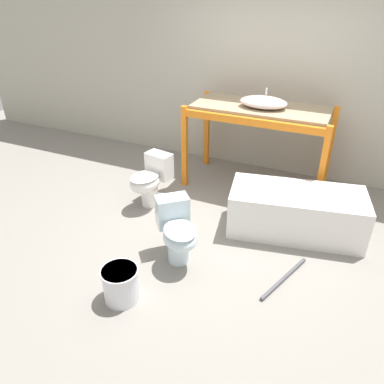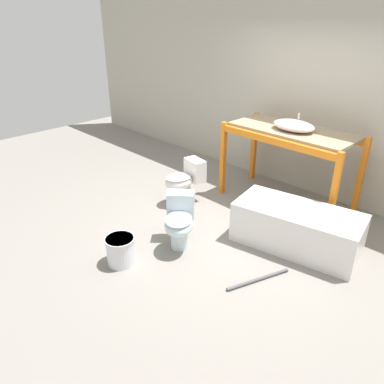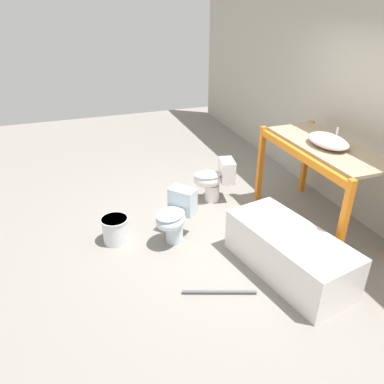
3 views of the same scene
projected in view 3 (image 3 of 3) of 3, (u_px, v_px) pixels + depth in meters
name	position (u px, v px, depth m)	size (l,w,h in m)	color
ground_plane	(234.00, 239.00, 4.72)	(12.00, 12.00, 0.00)	gray
warehouse_wall_rear	(379.00, 100.00, 4.51)	(10.80, 0.08, 3.20)	#B2AD9E
shelving_rack	(326.00, 158.00, 4.59)	(1.84, 0.84, 1.13)	orange
sink_basin	(328.00, 141.00, 4.43)	(0.59, 0.38, 0.22)	silver
bathtub_main	(289.00, 249.00, 4.04)	(1.56, 0.92, 0.51)	white
toilet_near	(175.00, 216.00, 4.54)	(0.63, 0.66, 0.64)	silver
toilet_far	(214.00, 179.00, 5.45)	(0.44, 0.64, 0.64)	white
bucket_white	(115.00, 229.00, 4.60)	(0.33, 0.33, 0.33)	silver
loose_pipe	(219.00, 292.00, 3.85)	(0.29, 0.73, 0.04)	#4C4C51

